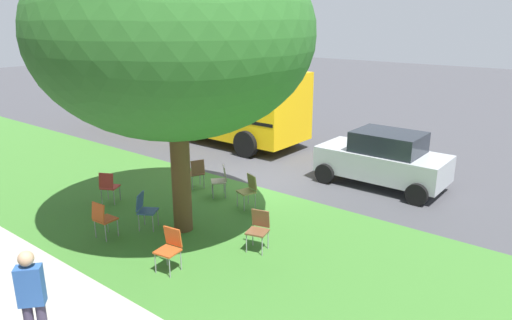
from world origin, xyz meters
TOP-DOWN VIEW (x-y plane):
  - ground at (0.00, 0.00)m, footprint 80.00×80.00m
  - grass_verge at (0.00, 3.20)m, footprint 48.00×6.00m
  - street_tree at (-0.83, 3.58)m, footprint 5.94×5.94m
  - chair_0 at (0.90, 1.40)m, footprint 0.56×0.55m
  - chair_1 at (0.24, 5.02)m, footprint 0.45×0.45m
  - chair_2 at (-0.08, 1.43)m, footprint 0.59×0.59m
  - chair_3 at (-2.00, 5.03)m, footprint 0.47×0.48m
  - chair_4 at (-1.17, 1.57)m, footprint 0.53×0.54m
  - chair_5 at (-2.83, 3.26)m, footprint 0.51×0.52m
  - chair_6 at (1.92, 3.68)m, footprint 0.56×0.56m
  - chair_7 at (-0.08, 4.09)m, footprint 0.57×0.57m
  - parked_car at (-3.24, -2.16)m, footprint 3.70×1.92m
  - school_bus at (5.80, -3.20)m, footprint 10.40×2.80m
  - pedestrian_1 at (-2.29, 7.87)m, footprint 0.39×0.40m

SIDE VIEW (x-z plane):
  - ground at x=0.00m, z-range 0.00..0.00m
  - grass_verge at x=0.00m, z-range 0.00..0.01m
  - chair_0 at x=0.90m, z-range 0.08..0.96m
  - chair_1 at x=0.24m, z-range 0.08..0.96m
  - chair_2 at x=-0.08m, z-range 0.08..0.96m
  - chair_3 at x=-2.00m, z-range 0.08..0.96m
  - chair_4 at x=-1.17m, z-range 0.08..0.96m
  - chair_5 at x=-2.83m, z-range 0.08..0.96m
  - chair_6 at x=1.92m, z-range 0.08..0.96m
  - chair_7 at x=-0.08m, z-range 0.08..0.96m
  - parked_car at x=-3.24m, z-range 0.01..1.66m
  - pedestrian_1 at x=-2.29m, z-range 0.08..1.77m
  - school_bus at x=5.80m, z-range 0.32..3.20m
  - street_tree at x=-0.83m, z-range 1.12..7.78m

